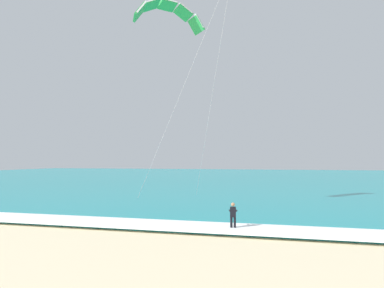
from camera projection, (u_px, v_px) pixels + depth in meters
sea at (261, 177)px, 76.18m from camera, size 200.00×120.00×0.20m
surf_foam at (232, 228)px, 18.92m from camera, size 200.00×3.14×0.04m
surfboard at (233, 231)px, 19.02m from camera, size 0.57×1.44×0.09m
kitesurfer at (233, 215)px, 19.08m from camera, size 0.55×0.55×1.69m
kite_primary at (169, 12)px, 27.81m from camera, size 8.77×8.75×16.65m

